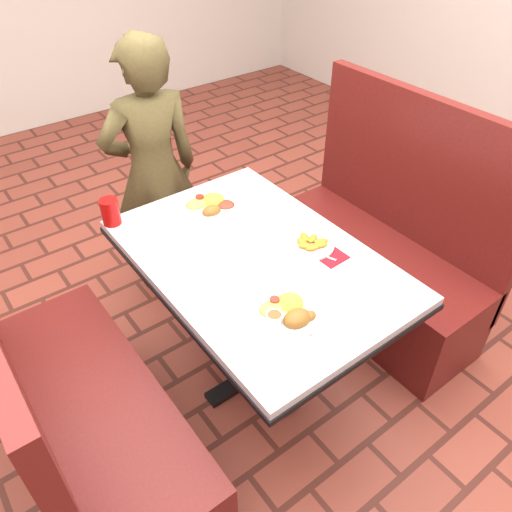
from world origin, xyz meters
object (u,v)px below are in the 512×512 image
(near_dinner_plate, at_px, (289,309))
(red_tumbler, at_px, (110,212))
(far_dinner_plate, at_px, (211,203))
(booth_bench_right, at_px, (377,261))
(dining_table, at_px, (256,274))
(diner_person, at_px, (154,173))
(plantain_plate, at_px, (310,244))
(booth_bench_left, at_px, (87,423))

(near_dinner_plate, distance_m, red_tumbler, 0.92)
(far_dinner_plate, distance_m, red_tumbler, 0.44)
(booth_bench_right, relative_size, far_dinner_plate, 4.54)
(dining_table, distance_m, diner_person, 0.91)
(booth_bench_right, xyz_separation_m, plantain_plate, (-0.58, -0.08, 0.43))
(far_dinner_plate, relative_size, plantain_plate, 1.37)
(far_dinner_plate, bearing_deg, dining_table, -96.58)
(dining_table, distance_m, booth_bench_right, 0.86)
(dining_table, relative_size, near_dinner_plate, 5.05)
(near_dinner_plate, height_order, red_tumbler, red_tumbler)
(dining_table, xyz_separation_m, diner_person, (0.02, 0.91, 0.05))
(booth_bench_right, xyz_separation_m, diner_person, (-0.78, 0.91, 0.37))
(near_dinner_plate, height_order, far_dinner_plate, near_dinner_plate)
(diner_person, relative_size, far_dinner_plate, 5.32)
(booth_bench_left, xyz_separation_m, plantain_plate, (1.01, -0.08, 0.43))
(booth_bench_right, bearing_deg, booth_bench_left, 180.00)
(dining_table, height_order, booth_bench_right, booth_bench_right)
(diner_person, height_order, near_dinner_plate, diner_person)
(diner_person, xyz_separation_m, near_dinner_plate, (-0.12, -1.24, 0.07))
(dining_table, xyz_separation_m, near_dinner_plate, (-0.10, -0.33, 0.12))
(dining_table, distance_m, near_dinner_plate, 0.37)
(red_tumbler, bearing_deg, near_dinner_plate, -73.81)
(dining_table, height_order, booth_bench_left, booth_bench_left)
(near_dinner_plate, bearing_deg, diner_person, 84.35)
(booth_bench_left, relative_size, plantain_plate, 6.20)
(dining_table, distance_m, red_tumbler, 0.68)
(booth_bench_left, height_order, near_dinner_plate, booth_bench_left)
(near_dinner_plate, bearing_deg, dining_table, 72.58)
(diner_person, bearing_deg, booth_bench_left, 54.34)
(diner_person, bearing_deg, far_dinner_plate, 99.14)
(far_dinner_plate, height_order, plantain_plate, far_dinner_plate)
(booth_bench_left, height_order, plantain_plate, booth_bench_left)
(booth_bench_left, height_order, diner_person, diner_person)
(far_dinner_plate, xyz_separation_m, red_tumbler, (-0.41, 0.16, 0.03))
(booth_bench_left, xyz_separation_m, far_dinner_plate, (0.84, 0.40, 0.44))
(plantain_plate, relative_size, red_tumbler, 1.64)
(booth_bench_right, distance_m, near_dinner_plate, 1.06)
(plantain_plate, bearing_deg, dining_table, 158.65)
(far_dinner_plate, bearing_deg, booth_bench_right, -27.93)
(dining_table, xyz_separation_m, red_tumbler, (-0.36, 0.56, 0.15))
(booth_bench_left, bearing_deg, plantain_plate, -4.72)
(booth_bench_right, bearing_deg, red_tumbler, 154.36)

